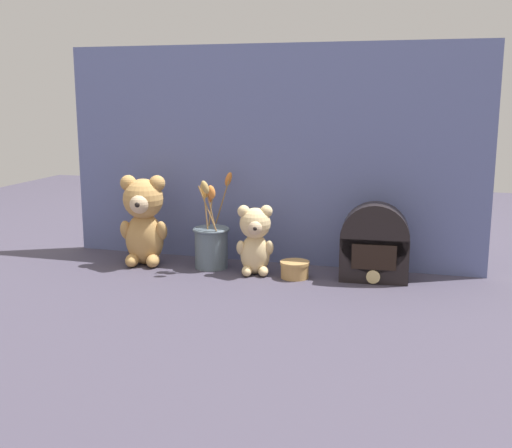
{
  "coord_description": "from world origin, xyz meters",
  "views": [
    {
      "loc": [
        0.55,
        -1.86,
        0.56
      ],
      "look_at": [
        0.0,
        0.02,
        0.16
      ],
      "focal_mm": 45.0,
      "sensor_mm": 36.0,
      "label": 1
    }
  ],
  "objects_px": {
    "teddy_bear_large": "(144,218)",
    "teddy_bear_medium": "(255,238)",
    "flower_vase": "(211,242)",
    "vintage_radio": "(375,246)",
    "decorative_tin_tall": "(295,269)"
  },
  "relations": [
    {
      "from": "decorative_tin_tall",
      "to": "vintage_radio",
      "type": "bearing_deg",
      "value": 9.95
    },
    {
      "from": "flower_vase",
      "to": "decorative_tin_tall",
      "type": "bearing_deg",
      "value": -7.74
    },
    {
      "from": "teddy_bear_medium",
      "to": "decorative_tin_tall",
      "type": "xyz_separation_m",
      "value": [
        0.13,
        -0.01,
        -0.09
      ]
    },
    {
      "from": "teddy_bear_medium",
      "to": "vintage_radio",
      "type": "height_order",
      "value": "vintage_radio"
    },
    {
      "from": "teddy_bear_large",
      "to": "teddy_bear_medium",
      "type": "xyz_separation_m",
      "value": [
        0.38,
        -0.01,
        -0.04
      ]
    },
    {
      "from": "teddy_bear_medium",
      "to": "teddy_bear_large",
      "type": "bearing_deg",
      "value": 178.73
    },
    {
      "from": "teddy_bear_medium",
      "to": "vintage_radio",
      "type": "bearing_deg",
      "value": 5.36
    },
    {
      "from": "teddy_bear_medium",
      "to": "vintage_radio",
      "type": "relative_size",
      "value": 0.92
    },
    {
      "from": "teddy_bear_large",
      "to": "flower_vase",
      "type": "distance_m",
      "value": 0.24
    },
    {
      "from": "teddy_bear_medium",
      "to": "flower_vase",
      "type": "bearing_deg",
      "value": 168.53
    },
    {
      "from": "flower_vase",
      "to": "vintage_radio",
      "type": "bearing_deg",
      "value": 0.26
    },
    {
      "from": "teddy_bear_large",
      "to": "flower_vase",
      "type": "height_order",
      "value": "flower_vase"
    },
    {
      "from": "flower_vase",
      "to": "decorative_tin_tall",
      "type": "relative_size",
      "value": 3.41
    },
    {
      "from": "flower_vase",
      "to": "vintage_radio",
      "type": "xyz_separation_m",
      "value": [
        0.52,
        0.0,
        0.02
      ]
    },
    {
      "from": "teddy_bear_medium",
      "to": "flower_vase",
      "type": "distance_m",
      "value": 0.16
    }
  ]
}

